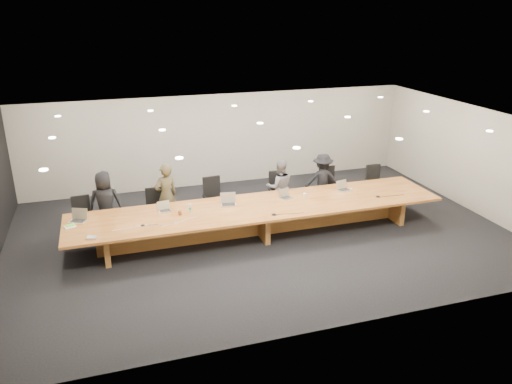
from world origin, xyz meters
TOP-DOWN VIEW (x-y plane):
  - ground at (0.00, 0.00)m, footprint 12.00×12.00m
  - back_wall at (0.00, 4.00)m, footprint 12.00×0.02m
  - conference_table at (0.00, 0.00)m, footprint 9.00×1.80m
  - chair_far_left at (-4.08, 1.16)m, footprint 0.57×0.57m
  - chair_left at (-2.35, 1.25)m, footprint 0.52×0.52m
  - chair_mid_left at (-0.81, 1.31)m, footprint 0.62×0.62m
  - chair_mid_right at (0.98, 1.28)m, footprint 0.59×0.59m
  - chair_right at (2.43, 1.25)m, footprint 0.59×0.59m
  - chair_far_right at (3.86, 1.17)m, footprint 0.54×0.54m
  - person_a at (-3.53, 1.24)m, footprint 0.81×0.57m
  - person_b at (-2.07, 1.18)m, footprint 0.69×0.56m
  - person_c at (0.93, 1.13)m, footprint 0.80×0.67m
  - person_d at (2.23, 1.28)m, footprint 1.08×0.79m
  - laptop_a at (-4.15, 0.34)m, footprint 0.43×0.38m
  - laptop_b at (-2.22, 0.35)m, footprint 0.33×0.26m
  - laptop_c at (-0.70, 0.27)m, footprint 0.41×0.32m
  - laptop_d at (0.80, 0.30)m, footprint 0.35×0.31m
  - laptop_e at (2.43, 0.37)m, footprint 0.36×0.30m
  - water_bottle at (-1.67, 0.10)m, footprint 0.07×0.07m
  - amber_mug at (-1.92, 0.03)m, footprint 0.10×0.10m
  - paper_cup_near at (1.26, 0.23)m, footprint 0.09×0.09m
  - paper_cup_far at (2.56, 0.22)m, footprint 0.08×0.08m
  - notepad at (-4.31, 0.10)m, footprint 0.28×0.26m
  - lime_gadget at (-4.31, 0.12)m, footprint 0.18×0.15m
  - av_box at (-3.86, -0.63)m, footprint 0.24×0.20m
  - mic_left at (-2.80, -0.31)m, footprint 0.14×0.14m
  - mic_center at (0.15, -0.62)m, footprint 0.15×0.15m
  - mic_right at (3.02, -0.33)m, footprint 0.16×0.16m

SIDE VIEW (x-z plane):
  - ground at x=0.00m, z-range 0.00..0.00m
  - chair_left at x=-2.35m, z-range 0.00..1.00m
  - chair_far_left at x=-4.08m, z-range 0.00..1.02m
  - conference_table at x=0.00m, z-range 0.15..0.90m
  - chair_far_right at x=3.86m, z-range 0.00..1.05m
  - chair_right at x=2.43m, z-range 0.00..1.10m
  - chair_mid_right at x=0.98m, z-range 0.00..1.11m
  - chair_mid_left at x=-0.81m, z-range 0.00..1.11m
  - person_c at x=0.93m, z-range 0.00..1.48m
  - person_d at x=2.23m, z-range 0.00..1.50m
  - notepad at x=-4.31m, z-range 0.75..0.76m
  - mic_left at x=-2.80m, z-range 0.75..0.78m
  - av_box at x=-3.86m, z-range 0.75..0.78m
  - mic_right at x=3.02m, z-range 0.75..0.78m
  - mic_center at x=0.15m, z-range 0.75..0.78m
  - lime_gadget at x=-4.31m, z-range 0.76..0.79m
  - person_a at x=-3.53m, z-range 0.00..1.58m
  - paper_cup_far at x=2.56m, z-range 0.75..0.83m
  - paper_cup_near at x=1.26m, z-range 0.75..0.85m
  - amber_mug at x=-1.92m, z-range 0.75..0.85m
  - person_b at x=-2.07m, z-range 0.00..1.65m
  - water_bottle at x=-1.67m, z-range 0.75..0.96m
  - laptop_d at x=0.80m, z-range 0.75..0.98m
  - laptop_b at x=-2.22m, z-range 0.75..0.98m
  - laptop_e at x=2.43m, z-range 0.75..1.00m
  - laptop_a at x=-4.15m, z-range 0.75..1.03m
  - laptop_c at x=-0.70m, z-range 0.75..1.04m
  - back_wall at x=0.00m, z-range 0.00..2.80m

